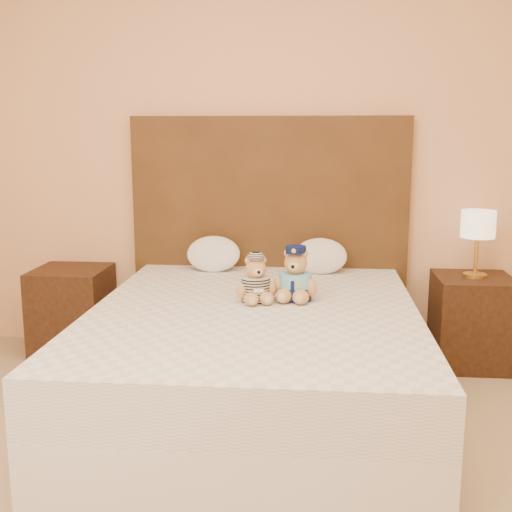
{
  "coord_description": "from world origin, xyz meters",
  "views": [
    {
      "loc": [
        0.29,
        -1.84,
        1.41
      ],
      "look_at": [
        -0.01,
        1.45,
        0.76
      ],
      "focal_mm": 45.0,
      "sensor_mm": 36.0,
      "label": 1
    }
  ],
  "objects": [
    {
      "name": "nightstand_left",
      "position": [
        -1.25,
        2.0,
        0.28
      ],
      "size": [
        0.45,
        0.45,
        0.55
      ],
      "primitive_type": "cube",
      "color": "#3D2313",
      "rests_on": "ground"
    },
    {
      "name": "headboard",
      "position": [
        0.0,
        2.21,
        0.75
      ],
      "size": [
        1.75,
        0.08,
        1.5
      ],
      "primitive_type": "cube",
      "color": "#503318",
      "rests_on": "ground"
    },
    {
      "name": "nightstand_right",
      "position": [
        1.25,
        2.0,
        0.28
      ],
      "size": [
        0.45,
        0.45,
        0.55
      ],
      "primitive_type": "cube",
      "color": "#3D2313",
      "rests_on": "ground"
    },
    {
      "name": "lamp",
      "position": [
        1.25,
        2.0,
        0.85
      ],
      "size": [
        0.2,
        0.2,
        0.4
      ],
      "color": "gold",
      "rests_on": "nightstand_right"
    },
    {
      "name": "teddy_police",
      "position": [
        0.2,
        1.37,
        0.69
      ],
      "size": [
        0.28,
        0.27,
        0.28
      ],
      "primitive_type": null,
      "rotation": [
        0.0,
        0.0,
        -0.17
      ],
      "color": "#B37C45",
      "rests_on": "bed"
    },
    {
      "name": "pillow_left",
      "position": [
        -0.33,
        2.03,
        0.67
      ],
      "size": [
        0.33,
        0.22,
        0.23
      ],
      "primitive_type": "ellipsoid",
      "color": "white",
      "rests_on": "bed"
    },
    {
      "name": "bed",
      "position": [
        0.0,
        1.2,
        0.28
      ],
      "size": [
        1.6,
        2.0,
        0.55
      ],
      "color": "white",
      "rests_on": "ground"
    },
    {
      "name": "room_walls",
      "position": [
        0.0,
        0.46,
        1.81
      ],
      "size": [
        4.04,
        4.52,
        2.72
      ],
      "color": "#EBB380",
      "rests_on": "ground"
    },
    {
      "name": "pillow_right",
      "position": [
        0.33,
        2.03,
        0.67
      ],
      "size": [
        0.33,
        0.21,
        0.23
      ],
      "primitive_type": "ellipsoid",
      "color": "white",
      "rests_on": "bed"
    },
    {
      "name": "teddy_prisoner",
      "position": [
        -0.0,
        1.32,
        0.67
      ],
      "size": [
        0.27,
        0.26,
        0.24
      ],
      "primitive_type": null,
      "rotation": [
        0.0,
        0.0,
        0.32
      ],
      "color": "#B37C45",
      "rests_on": "bed"
    }
  ]
}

